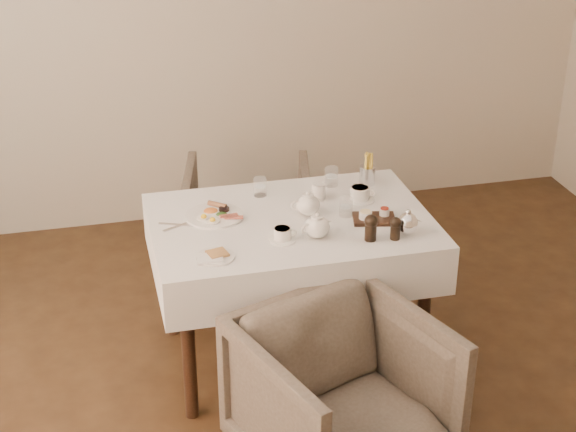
# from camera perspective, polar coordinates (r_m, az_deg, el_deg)

# --- Properties ---
(table) EXTENTS (1.28, 0.88, 0.75)m
(table) POSITION_cam_1_polar(r_m,az_deg,el_deg) (4.09, 0.20, -1.67)
(table) COLOR black
(table) RESTS_ON ground
(armchair_near) EXTENTS (0.94, 0.95, 0.68)m
(armchair_near) POSITION_cam_1_polar(r_m,az_deg,el_deg) (3.61, 3.55, -11.67)
(armchair_near) COLOR #4A4236
(armchair_near) RESTS_ON ground
(armchair_far) EXTENTS (0.83, 0.84, 0.65)m
(armchair_far) POSITION_cam_1_polar(r_m,az_deg,el_deg) (4.97, -2.60, -0.41)
(armchair_far) COLOR #4A4236
(armchair_far) RESTS_ON ground
(breakfast_plate) EXTENTS (0.27, 0.27, 0.03)m
(breakfast_plate) POSITION_cam_1_polar(r_m,az_deg,el_deg) (4.07, -4.77, 0.09)
(breakfast_plate) COLOR white
(breakfast_plate) RESTS_ON table
(side_plate) EXTENTS (0.17, 0.16, 0.02)m
(side_plate) POSITION_cam_1_polar(r_m,az_deg,el_deg) (3.72, -4.78, -2.64)
(side_plate) COLOR white
(side_plate) RESTS_ON table
(teapot_centre) EXTENTS (0.15, 0.12, 0.12)m
(teapot_centre) POSITION_cam_1_polar(r_m,az_deg,el_deg) (4.05, 1.30, 0.83)
(teapot_centre) COLOR white
(teapot_centre) RESTS_ON table
(teapot_front) EXTENTS (0.18, 0.16, 0.12)m
(teapot_front) POSITION_cam_1_polar(r_m,az_deg,el_deg) (3.85, 1.89, -0.59)
(teapot_front) COLOR white
(teapot_front) RESTS_ON table
(creamer) EXTENTS (0.08, 0.08, 0.08)m
(creamer) POSITION_cam_1_polar(r_m,az_deg,el_deg) (4.22, 2.00, 1.62)
(creamer) COLOR white
(creamer) RESTS_ON table
(teacup_near) EXTENTS (0.12, 0.12, 0.06)m
(teacup_near) POSITION_cam_1_polar(r_m,az_deg,el_deg) (3.84, -0.37, -1.22)
(teacup_near) COLOR white
(teacup_near) RESTS_ON table
(teacup_far) EXTENTS (0.14, 0.14, 0.07)m
(teacup_far) POSITION_cam_1_polar(r_m,az_deg,el_deg) (4.22, 4.67, 1.41)
(teacup_far) COLOR white
(teacup_far) RESTS_ON table
(glass_left) EXTENTS (0.08, 0.08, 0.09)m
(glass_left) POSITION_cam_1_polar(r_m,az_deg,el_deg) (4.25, -1.82, 1.90)
(glass_left) COLOR silver
(glass_left) RESTS_ON table
(glass_mid) EXTENTS (0.07, 0.07, 0.09)m
(glass_mid) POSITION_cam_1_polar(r_m,az_deg,el_deg) (4.06, 3.77, 0.59)
(glass_mid) COLOR silver
(glass_mid) RESTS_ON table
(glass_right) EXTENTS (0.07, 0.07, 0.09)m
(glass_right) POSITION_cam_1_polar(r_m,az_deg,el_deg) (4.36, 2.82, 2.56)
(glass_right) COLOR silver
(glass_right) RESTS_ON table
(condiment_board) EXTENTS (0.21, 0.17, 0.05)m
(condiment_board) POSITION_cam_1_polar(r_m,az_deg,el_deg) (4.04, 5.56, -0.09)
(condiment_board) COLOR black
(condiment_board) RESTS_ON table
(pepper_mill_left) EXTENTS (0.07, 0.07, 0.12)m
(pepper_mill_left) POSITION_cam_1_polar(r_m,az_deg,el_deg) (3.84, 5.37, -0.74)
(pepper_mill_left) COLOR black
(pepper_mill_left) RESTS_ON table
(pepper_mill_right) EXTENTS (0.07, 0.07, 0.11)m
(pepper_mill_right) POSITION_cam_1_polar(r_m,az_deg,el_deg) (3.87, 6.96, -0.79)
(pepper_mill_right) COLOR black
(pepper_mill_right) RESTS_ON table
(silver_pot) EXTENTS (0.12, 0.10, 0.12)m
(silver_pot) POSITION_cam_1_polar(r_m,az_deg,el_deg) (3.91, 7.74, -0.39)
(silver_pot) COLOR white
(silver_pot) RESTS_ON table
(fries_cup) EXTENTS (0.08, 0.08, 0.17)m
(fries_cup) POSITION_cam_1_polar(r_m,az_deg,el_deg) (4.38, 5.16, 2.97)
(fries_cup) COLOR silver
(fries_cup) RESTS_ON table
(cutlery_fork) EXTENTS (0.19, 0.09, 0.00)m
(cutlery_fork) POSITION_cam_1_polar(r_m,az_deg,el_deg) (4.01, -7.00, -0.57)
(cutlery_fork) COLOR silver
(cutlery_fork) RESTS_ON table
(cutlery_knife) EXTENTS (0.19, 0.10, 0.00)m
(cutlery_knife) POSITION_cam_1_polar(r_m,az_deg,el_deg) (4.01, -6.82, -0.56)
(cutlery_knife) COLOR silver
(cutlery_knife) RESTS_ON table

